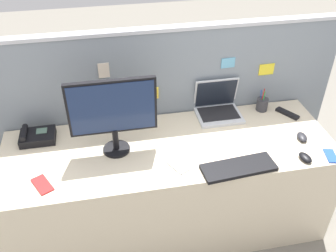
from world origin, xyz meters
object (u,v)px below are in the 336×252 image
(tv_remote, at_px, (287,113))
(pen_cup, at_px, (262,104))
(cell_phone_blue_case, at_px, (331,156))
(cell_phone_white_slab, at_px, (178,166))
(desktop_monitor, at_px, (113,111))
(computer_mouse_left_hand, at_px, (305,157))
(desk_phone, at_px, (37,136))
(laptop, at_px, (218,106))
(cell_phone_red_case, at_px, (42,185))
(computer_mouse_right_hand, at_px, (302,137))
(keyboard_main, at_px, (239,167))

(tv_remote, bearing_deg, pen_cup, 116.56)
(cell_phone_blue_case, relative_size, cell_phone_white_slab, 0.89)
(desktop_monitor, height_order, cell_phone_white_slab, desktop_monitor)
(desktop_monitor, bearing_deg, computer_mouse_left_hand, -15.89)
(desktop_monitor, xyz_separation_m, desk_phone, (-0.49, 0.19, -0.26))
(computer_mouse_left_hand, bearing_deg, desk_phone, 152.37)
(pen_cup, relative_size, cell_phone_white_slab, 1.23)
(desktop_monitor, bearing_deg, desk_phone, 158.94)
(desktop_monitor, bearing_deg, cell_phone_blue_case, -14.06)
(laptop, relative_size, desk_phone, 1.40)
(cell_phone_blue_case, height_order, cell_phone_white_slab, same)
(desk_phone, relative_size, cell_phone_red_case, 1.43)
(desk_phone, distance_m, pen_cup, 1.55)
(cell_phone_blue_case, bearing_deg, pen_cup, 123.88)
(computer_mouse_right_hand, distance_m, cell_phone_white_slab, 0.85)
(cell_phone_blue_case, bearing_deg, desktop_monitor, 178.97)
(desktop_monitor, xyz_separation_m, keyboard_main, (0.68, -0.32, -0.28))
(computer_mouse_left_hand, bearing_deg, pen_cup, 84.70)
(desk_phone, bearing_deg, desktop_monitor, -21.06)
(cell_phone_white_slab, bearing_deg, pen_cup, 6.03)
(keyboard_main, xyz_separation_m, computer_mouse_right_hand, (0.50, 0.19, 0.01))
(keyboard_main, bearing_deg, computer_mouse_right_hand, 16.50)
(computer_mouse_right_hand, relative_size, cell_phone_white_slab, 0.72)
(keyboard_main, xyz_separation_m, pen_cup, (0.37, 0.56, 0.04))
(pen_cup, distance_m, cell_phone_blue_case, 0.61)
(desktop_monitor, height_order, desk_phone, desktop_monitor)
(computer_mouse_left_hand, height_order, pen_cup, pen_cup)
(computer_mouse_left_hand, bearing_deg, cell_phone_white_slab, 163.34)
(computer_mouse_right_hand, xyz_separation_m, tv_remote, (0.03, 0.28, -0.01))
(desk_phone, height_order, tv_remote, desk_phone)
(keyboard_main, relative_size, computer_mouse_right_hand, 4.35)
(computer_mouse_left_hand, relative_size, pen_cup, 0.58)
(laptop, relative_size, cell_phone_blue_case, 2.47)
(cell_phone_red_case, bearing_deg, cell_phone_white_slab, -27.09)
(pen_cup, bearing_deg, cell_phone_white_slab, -146.52)
(keyboard_main, relative_size, cell_phone_red_case, 2.85)
(cell_phone_red_case, xyz_separation_m, tv_remote, (1.64, 0.39, 0.01))
(pen_cup, bearing_deg, laptop, 176.73)
(cell_phone_white_slab, xyz_separation_m, tv_remote, (0.87, 0.38, 0.01))
(computer_mouse_right_hand, xyz_separation_m, pen_cup, (-0.12, 0.37, 0.03))
(desk_phone, xyz_separation_m, pen_cup, (1.55, 0.06, 0.02))
(computer_mouse_right_hand, distance_m, computer_mouse_left_hand, 0.20)
(desk_phone, relative_size, computer_mouse_left_hand, 2.18)
(tv_remote, bearing_deg, laptop, 134.55)
(pen_cup, xyz_separation_m, cell_phone_blue_case, (0.22, -0.57, -0.04))
(keyboard_main, bearing_deg, tv_remote, 36.99)
(desk_phone, distance_m, cell_phone_blue_case, 1.83)
(laptop, distance_m, pen_cup, 0.33)
(desk_phone, height_order, cell_phone_red_case, desk_phone)
(desk_phone, distance_m, tv_remote, 1.70)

